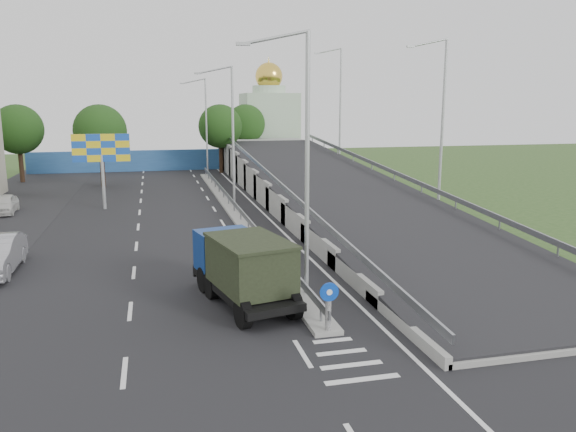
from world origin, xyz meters
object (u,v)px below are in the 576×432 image
object	(u,v)px
lamp_post_far	(205,121)
parked_car_e	(4,204)
lamp_post_near	(302,152)
lamp_post_mid	(230,129)
sign_bollard	(329,306)
billboard	(101,152)
dump_truck	(243,265)
church	(269,122)

from	to	relation	value
lamp_post_far	parked_car_e	xyz separation A→B (m)	(-15.88, -18.11, -5.13)
lamp_post_near	lamp_post_mid	xyz separation A→B (m)	(0.00, 20.00, 0.00)
sign_bollard	lamp_post_mid	size ratio (longest dim) A/B	0.17
sign_bollard	lamp_post_far	bearing A→B (deg)	89.86
lamp_post_near	billboard	world-z (taller)	lamp_post_near
sign_bollard	dump_truck	bearing A→B (deg)	120.22
church	dump_truck	bearing A→B (deg)	-102.78
lamp_post_near	lamp_post_far	bearing A→B (deg)	90.00
lamp_post_mid	church	xyz separation A→B (m)	(9.89, 34.00, -0.50)
lamp_post_far	church	distance (m)	17.15
lamp_post_far	church	bearing A→B (deg)	54.76
dump_truck	church	bearing A→B (deg)	64.49
sign_bollard	lamp_post_near	distance (m)	6.12
sign_bollard	parked_car_e	size ratio (longest dim) A/B	0.42
church	lamp_post_mid	bearing A→B (deg)	-106.22
lamp_post_near	dump_truck	bearing A→B (deg)	179.53
lamp_post_mid	parked_car_e	xyz separation A→B (m)	(-15.88, 1.89, -5.13)
sign_bollard	billboard	size ratio (longest dim) A/B	0.30
dump_truck	parked_car_e	world-z (taller)	dump_truck
dump_truck	lamp_post_near	bearing A→B (deg)	-13.21
church	lamp_post_far	bearing A→B (deg)	-125.24
lamp_post_mid	church	distance (m)	35.41
sign_bollard	lamp_post_near	size ratio (longest dim) A/B	0.17
lamp_post_mid	parked_car_e	world-z (taller)	lamp_post_mid
lamp_post_near	dump_truck	size ratio (longest dim) A/B	1.56
lamp_post_far	parked_car_e	size ratio (longest dim) A/B	2.53
church	parked_car_e	bearing A→B (deg)	-128.75
sign_bollard	dump_truck	distance (m)	4.47
lamp_post_near	church	size ratio (longest dim) A/B	0.73
lamp_post_near	lamp_post_mid	distance (m)	20.00
lamp_post_mid	billboard	size ratio (longest dim) A/B	1.83
sign_bollard	dump_truck	size ratio (longest dim) A/B	0.26
lamp_post_mid	dump_truck	bearing A→B (deg)	-96.71
lamp_post_mid	dump_truck	xyz separation A→B (m)	(-2.35, -19.98, -4.31)
billboard	parked_car_e	size ratio (longest dim) A/B	1.38
billboard	lamp_post_near	bearing A→B (deg)	-67.51
parked_car_e	dump_truck	bearing A→B (deg)	-61.48
lamp_post_near	billboard	distance (m)	23.87
lamp_post_far	billboard	size ratio (longest dim) A/B	1.83
parked_car_e	lamp_post_mid	bearing A→B (deg)	-10.00
lamp_post_near	dump_truck	distance (m)	4.91
parked_car_e	sign_bollard	bearing A→B (deg)	-61.70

